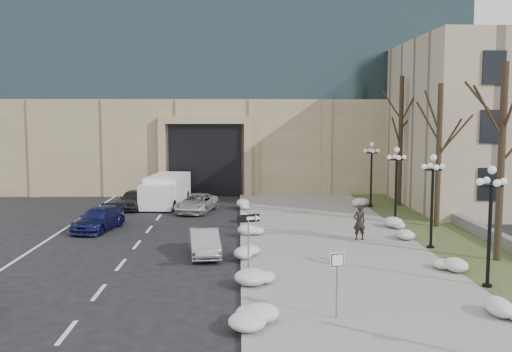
# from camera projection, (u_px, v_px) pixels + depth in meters

# --- Properties ---
(sidewalk) EXTENTS (9.00, 40.00, 0.12)m
(sidewalk) POSITION_uv_depth(u_px,v_px,m) (330.00, 242.00, 29.66)
(sidewalk) COLOR gray
(sidewalk) RESTS_ON ground
(curb) EXTENTS (0.30, 40.00, 0.14)m
(curb) POSITION_uv_depth(u_px,v_px,m) (243.00, 243.00, 29.53)
(curb) COLOR gray
(curb) RESTS_ON ground
(grass_strip) EXTENTS (4.00, 40.00, 0.10)m
(grass_strip) POSITION_uv_depth(u_px,v_px,m) (453.00, 242.00, 29.85)
(grass_strip) COLOR #354221
(grass_strip) RESTS_ON ground
(stone_wall) EXTENTS (0.50, 30.00, 0.70)m
(stone_wall) POSITION_uv_depth(u_px,v_px,m) (475.00, 229.00, 31.87)
(stone_wall) COLOR slate
(stone_wall) RESTS_ON ground
(car_b) EXTENTS (1.82, 4.00, 1.27)m
(car_b) POSITION_uv_depth(u_px,v_px,m) (204.00, 243.00, 27.04)
(car_b) COLOR #96989D
(car_b) RESTS_ON ground
(car_c) EXTENTS (2.71, 4.76, 1.30)m
(car_c) POSITION_uv_depth(u_px,v_px,m) (99.00, 219.00, 33.08)
(car_c) COLOR navy
(car_c) RESTS_ON ground
(car_d) EXTENTS (3.09, 4.92, 1.27)m
(car_d) POSITION_uv_depth(u_px,v_px,m) (197.00, 203.00, 39.30)
(car_d) COLOR silver
(car_d) RESTS_ON ground
(car_e) EXTENTS (2.10, 4.27, 1.40)m
(car_e) POSITION_uv_depth(u_px,v_px,m) (134.00, 199.00, 40.63)
(car_e) COLOR #2B2B30
(car_e) RESTS_ON ground
(pedestrian) EXTENTS (0.77, 0.59, 1.89)m
(pedestrian) POSITION_uv_depth(u_px,v_px,m) (359.00, 222.00, 29.92)
(pedestrian) COLOR black
(pedestrian) RESTS_ON sidewalk
(box_truck) EXTENTS (3.08, 7.13, 2.20)m
(box_truck) POSITION_uv_depth(u_px,v_px,m) (166.00, 191.00, 42.41)
(box_truck) COLOR silver
(box_truck) RESTS_ON ground
(one_way_sign) EXTENTS (1.00, 0.44, 2.68)m
(one_way_sign) POSITION_uv_depth(u_px,v_px,m) (252.00, 226.00, 22.98)
(one_way_sign) COLOR slate
(one_way_sign) RESTS_ON ground
(keep_sign) EXTENTS (0.48, 0.17, 2.27)m
(keep_sign) POSITION_uv_depth(u_px,v_px,m) (337.00, 271.00, 18.25)
(keep_sign) COLOR slate
(keep_sign) RESTS_ON ground
(snow_clump_b) EXTENTS (1.10, 1.60, 0.36)m
(snow_clump_b) POSITION_uv_depth(u_px,v_px,m) (252.00, 321.00, 17.61)
(snow_clump_b) COLOR silver
(snow_clump_b) RESTS_ON sidewalk
(snow_clump_c) EXTENTS (1.10, 1.60, 0.36)m
(snow_clump_c) POSITION_uv_depth(u_px,v_px,m) (257.00, 278.00, 22.29)
(snow_clump_c) COLOR silver
(snow_clump_c) RESTS_ON sidewalk
(snow_clump_d) EXTENTS (1.10, 1.60, 0.36)m
(snow_clump_d) POSITION_uv_depth(u_px,v_px,m) (247.00, 252.00, 26.49)
(snow_clump_d) COLOR silver
(snow_clump_d) RESTS_ON sidewalk
(snow_clump_e) EXTENTS (1.10, 1.60, 0.36)m
(snow_clump_e) POSITION_uv_depth(u_px,v_px,m) (251.00, 231.00, 31.45)
(snow_clump_e) COLOR silver
(snow_clump_e) RESTS_ON sidewalk
(snow_clump_f) EXTENTS (1.10, 1.60, 0.36)m
(snow_clump_f) POSITION_uv_depth(u_px,v_px,m) (250.00, 217.00, 35.76)
(snow_clump_f) COLOR silver
(snow_clump_f) RESTS_ON sidewalk
(snow_clump_g) EXTENTS (1.10, 1.60, 0.36)m
(snow_clump_g) POSITION_uv_depth(u_px,v_px,m) (244.00, 206.00, 40.25)
(snow_clump_g) COLOR silver
(snow_clump_g) RESTS_ON sidewalk
(snow_clump_h) EXTENTS (1.10, 1.60, 0.36)m
(snow_clump_h) POSITION_uv_depth(u_px,v_px,m) (509.00, 311.00, 18.55)
(snow_clump_h) COLOR silver
(snow_clump_h) RESTS_ON sidewalk
(snow_clump_i) EXTENTS (1.10, 1.60, 0.36)m
(snow_clump_i) POSITION_uv_depth(u_px,v_px,m) (452.00, 265.00, 24.20)
(snow_clump_i) COLOR silver
(snow_clump_i) RESTS_ON sidewalk
(snow_clump_j) EXTENTS (1.10, 1.60, 0.36)m
(snow_clump_j) POSITION_uv_depth(u_px,v_px,m) (407.00, 234.00, 30.64)
(snow_clump_j) COLOR silver
(snow_clump_j) RESTS_ON sidewalk
(snow_clump_k) EXTENTS (1.10, 1.60, 0.36)m
(snow_clump_k) POSITION_uv_depth(u_px,v_px,m) (364.00, 204.00, 41.19)
(snow_clump_k) COLOR silver
(snow_clump_k) RESTS_ON sidewalk
(snow_clump_l) EXTENTS (1.10, 1.60, 0.36)m
(snow_clump_l) POSITION_uv_depth(u_px,v_px,m) (396.00, 225.00, 33.10)
(snow_clump_l) COLOR silver
(snow_clump_l) RESTS_ON sidewalk
(lamppost_a) EXTENTS (1.18, 1.18, 4.76)m
(lamppost_a) POSITION_uv_depth(u_px,v_px,m) (490.00, 210.00, 21.53)
(lamppost_a) COLOR black
(lamppost_a) RESTS_ON ground
(lamppost_b) EXTENTS (1.18, 1.18, 4.76)m
(lamppost_b) POSITION_uv_depth(u_px,v_px,m) (432.00, 188.00, 28.00)
(lamppost_b) COLOR black
(lamppost_b) RESTS_ON ground
(lamppost_c) EXTENTS (1.18, 1.18, 4.76)m
(lamppost_c) POSITION_uv_depth(u_px,v_px,m) (396.00, 175.00, 34.46)
(lamppost_c) COLOR black
(lamppost_c) RESTS_ON ground
(lamppost_d) EXTENTS (1.18, 1.18, 4.76)m
(lamppost_d) POSITION_uv_depth(u_px,v_px,m) (371.00, 166.00, 40.92)
(lamppost_d) COLOR black
(lamppost_d) RESTS_ON ground
(tree_near) EXTENTS (3.20, 3.20, 9.00)m
(tree_near) POSITION_uv_depth(u_px,v_px,m) (502.00, 134.00, 25.29)
(tree_near) COLOR black
(tree_near) RESTS_ON ground
(tree_mid) EXTENTS (3.20, 3.20, 8.50)m
(tree_mid) POSITION_uv_depth(u_px,v_px,m) (439.00, 135.00, 33.27)
(tree_mid) COLOR black
(tree_mid) RESTS_ON ground
(tree_far) EXTENTS (3.20, 3.20, 9.50)m
(tree_far) POSITION_uv_depth(u_px,v_px,m) (401.00, 123.00, 41.16)
(tree_far) COLOR black
(tree_far) RESTS_ON ground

